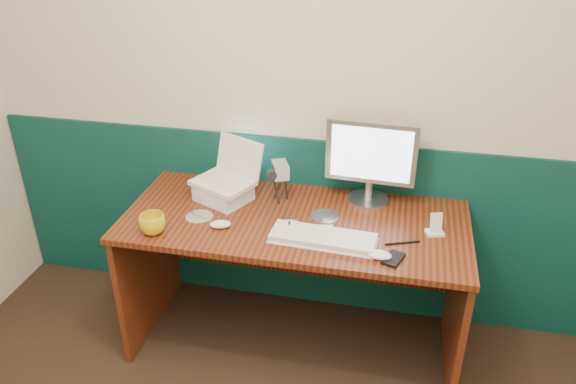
% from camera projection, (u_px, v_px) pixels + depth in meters
% --- Properties ---
extents(back_wall, '(3.50, 0.04, 2.50)m').
position_uv_depth(back_wall, '(319.00, 91.00, 2.68)').
color(back_wall, beige).
rests_on(back_wall, ground).
extents(wainscot, '(3.48, 0.02, 1.00)m').
position_uv_depth(wainscot, '(315.00, 226.00, 3.03)').
color(wainscot, '#07312E').
rests_on(wainscot, ground).
extents(desk, '(1.60, 0.70, 0.75)m').
position_uv_depth(desk, '(294.00, 284.00, 2.78)').
color(desk, '#3D190B').
rests_on(desk, ground).
extents(laptop_riser, '(0.30, 0.28, 0.08)m').
position_uv_depth(laptop_riser, '(223.00, 192.00, 2.75)').
color(laptop_riser, white).
rests_on(laptop_riser, desk).
extents(laptop, '(0.34, 0.31, 0.23)m').
position_uv_depth(laptop, '(222.00, 164.00, 2.68)').
color(laptop, white).
rests_on(laptop, laptop_riser).
extents(monitor, '(0.43, 0.15, 0.43)m').
position_uv_depth(monitor, '(371.00, 162.00, 2.66)').
color(monitor, '#B6B5BB').
rests_on(monitor, desk).
extents(keyboard, '(0.46, 0.18, 0.03)m').
position_uv_depth(keyboard, '(323.00, 238.00, 2.44)').
color(keyboard, white).
rests_on(keyboard, desk).
extents(mouse_right, '(0.11, 0.07, 0.03)m').
position_uv_depth(mouse_right, '(379.00, 255.00, 2.32)').
color(mouse_right, white).
rests_on(mouse_right, desk).
extents(mouse_left, '(0.11, 0.08, 0.03)m').
position_uv_depth(mouse_left, '(220.00, 224.00, 2.53)').
color(mouse_left, white).
rests_on(mouse_left, desk).
extents(mug, '(0.14, 0.14, 0.09)m').
position_uv_depth(mug, '(152.00, 224.00, 2.48)').
color(mug, gold).
rests_on(mug, desk).
extents(camcorder, '(0.12, 0.14, 0.19)m').
position_uv_depth(camcorder, '(280.00, 184.00, 2.72)').
color(camcorder, silver).
rests_on(camcorder, desk).
extents(cd_spindle, '(0.12, 0.12, 0.03)m').
position_uv_depth(cd_spindle, '(289.00, 228.00, 2.51)').
color(cd_spindle, '#B4B8C5').
rests_on(cd_spindle, desk).
extents(cd_loose_a, '(0.13, 0.13, 0.00)m').
position_uv_depth(cd_loose_a, '(199.00, 216.00, 2.63)').
color(cd_loose_a, silver).
rests_on(cd_loose_a, desk).
extents(cd_loose_b, '(0.13, 0.13, 0.00)m').
position_uv_depth(cd_loose_b, '(325.00, 216.00, 2.63)').
color(cd_loose_b, '#B6BDC7').
rests_on(cd_loose_b, desk).
extents(pen, '(0.15, 0.06, 0.01)m').
position_uv_depth(pen, '(402.00, 243.00, 2.42)').
color(pen, black).
rests_on(pen, desk).
extents(papers, '(0.15, 0.11, 0.00)m').
position_uv_depth(papers, '(319.00, 230.00, 2.52)').
color(papers, white).
rests_on(papers, desk).
extents(dock, '(0.09, 0.08, 0.01)m').
position_uv_depth(dock, '(435.00, 233.00, 2.49)').
color(dock, white).
rests_on(dock, desk).
extents(music_player, '(0.06, 0.04, 0.09)m').
position_uv_depth(music_player, '(436.00, 223.00, 2.46)').
color(music_player, white).
rests_on(music_player, dock).
extents(pda, '(0.10, 0.13, 0.01)m').
position_uv_depth(pda, '(393.00, 259.00, 2.31)').
color(pda, black).
rests_on(pda, desk).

